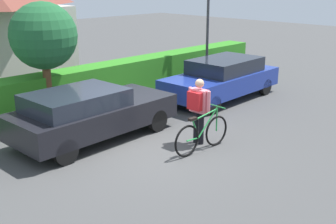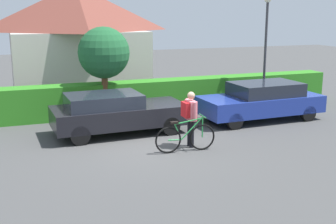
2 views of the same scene
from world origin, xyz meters
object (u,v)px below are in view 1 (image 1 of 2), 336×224
parked_car_near (90,112)px  tree_kerbside (44,37)px  person_rider (198,105)px  fire_hydrant (47,114)px  street_lamp (208,9)px  bicycle (202,134)px  parked_car_far (222,78)px

parked_car_near → tree_kerbside: (0.13, 2.22, 1.68)m
person_rider → fire_hydrant: bearing=119.3°
parked_car_near → person_rider: size_ratio=2.64×
person_rider → street_lamp: 6.31m
bicycle → parked_car_near: bearing=119.1°
bicycle → person_rider: 0.75m
parked_car_near → street_lamp: bearing=13.6°
parked_car_far → fire_hydrant: bearing=165.3°
bicycle → fire_hydrant: bearing=113.6°
parked_car_far → street_lamp: bearing=55.8°
fire_hydrant → parked_car_far: bearing=-14.7°
street_lamp → fire_hydrant: bearing=-179.6°
bicycle → person_rider: (0.29, 0.39, 0.58)m
bicycle → street_lamp: 6.94m
parked_car_far → tree_kerbside: 5.95m
person_rider → tree_kerbside: (-1.55, 4.33, 1.40)m
parked_car_far → person_rider: size_ratio=2.76×
person_rider → tree_kerbside: tree_kerbside is taller
bicycle → tree_kerbside: (-1.26, 4.72, 1.98)m
person_rider → fire_hydrant: 4.20m
bicycle → tree_kerbside: 5.27m
parked_car_near → parked_car_far: parked_car_far is taller
street_lamp → fire_hydrant: (-6.81, -0.05, -2.45)m
person_rider → street_lamp: street_lamp is taller
parked_car_far → person_rider: bearing=-150.3°
parked_car_near → street_lamp: (6.45, 1.56, 2.15)m
parked_car_far → parked_car_near: bearing=-179.9°
parked_car_far → bicycle: (-4.00, -2.51, -0.31)m
parked_car_near → tree_kerbside: 2.78m
parked_car_near → person_rider: bearing=-51.5°
parked_car_near → parked_car_far: 5.39m
parked_car_far → street_lamp: 2.85m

